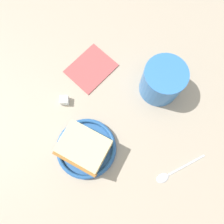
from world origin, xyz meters
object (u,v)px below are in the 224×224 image
(small_plate, at_px, (86,148))
(folded_napkin, at_px, (91,68))
(tea_mug, at_px, (162,81))
(sugar_cube, at_px, (64,102))
(cake_slice, at_px, (84,148))
(teaspoon, at_px, (171,174))

(small_plate, xyz_separation_m, folded_napkin, (0.19, 0.08, -0.01))
(tea_mug, relative_size, sugar_cube, 6.18)
(cake_slice, distance_m, tea_mug, 0.23)
(cake_slice, height_order, sugar_cube, cake_slice)
(cake_slice, xyz_separation_m, teaspoon, (0.03, -0.20, -0.04))
(small_plate, height_order, sugar_cube, same)
(cake_slice, relative_size, teaspoon, 0.96)
(folded_napkin, bearing_deg, sugar_cube, 170.46)
(tea_mug, relative_size, teaspoon, 1.14)
(teaspoon, bearing_deg, sugar_cube, 80.90)
(tea_mug, relative_size, folded_napkin, 1.08)
(cake_slice, bearing_deg, small_plate, -3.24)
(tea_mug, xyz_separation_m, sugar_cube, (-0.13, 0.20, -0.03))
(cake_slice, distance_m, teaspoon, 0.20)
(small_plate, xyz_separation_m, cake_slice, (-0.00, 0.00, 0.03))
(small_plate, relative_size, teaspoon, 1.29)
(tea_mug, height_order, teaspoon, tea_mug)
(tea_mug, height_order, sugar_cube, tea_mug)
(cake_slice, xyz_separation_m, sugar_cube, (0.08, 0.10, -0.03))
(sugar_cube, bearing_deg, folded_napkin, -9.54)
(small_plate, bearing_deg, sugar_cube, 52.63)
(teaspoon, xyz_separation_m, sugar_cube, (0.05, 0.30, 0.01))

